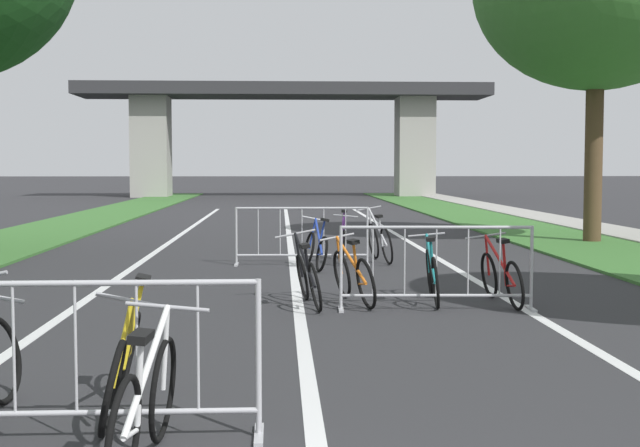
# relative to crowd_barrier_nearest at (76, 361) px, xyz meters

# --- Properties ---
(grass_verge_left) EXTENTS (2.79, 57.88, 0.05)m
(grass_verge_left) POSITION_rel_crowd_barrier_nearest_xyz_m (-4.96, 20.56, -0.50)
(grass_verge_left) COLOR #386B2D
(grass_verge_left) RESTS_ON ground
(grass_verge_right) EXTENTS (2.79, 57.88, 0.05)m
(grass_verge_right) POSITION_rel_crowd_barrier_nearest_xyz_m (8.07, 20.56, -0.50)
(grass_verge_right) COLOR #386B2D
(grass_verge_right) RESTS_ON ground
(sidewalk_path_right) EXTENTS (1.61, 57.88, 0.08)m
(sidewalk_path_right) POSITION_rel_crowd_barrier_nearest_xyz_m (10.26, 20.56, -0.48)
(sidewalk_path_right) COLOR #9E9B93
(sidewalk_path_right) RESTS_ON ground
(lane_stripe_center) EXTENTS (0.14, 33.48, 0.01)m
(lane_stripe_center) POSITION_rel_crowd_barrier_nearest_xyz_m (1.55, 13.62, -0.52)
(lane_stripe_center) COLOR silver
(lane_stripe_center) RESTS_ON ground
(lane_stripe_right_lane) EXTENTS (0.14, 33.48, 0.01)m
(lane_stripe_right_lane) POSITION_rel_crowd_barrier_nearest_xyz_m (4.37, 13.62, -0.52)
(lane_stripe_right_lane) COLOR silver
(lane_stripe_right_lane) RESTS_ON ground
(lane_stripe_left_lane) EXTENTS (0.14, 33.48, 0.01)m
(lane_stripe_left_lane) POSITION_rel_crowd_barrier_nearest_xyz_m (-1.26, 13.62, -0.52)
(lane_stripe_left_lane) COLOR silver
(lane_stripe_left_lane) RESTS_ON ground
(overpass_bridge) EXTENTS (23.66, 4.24, 6.50)m
(overpass_bridge) POSITION_rel_crowd_barrier_nearest_xyz_m (1.55, 44.71, 4.16)
(overpass_bridge) COLOR #2D2D30
(overpass_bridge) RESTS_ON ground
(crowd_barrier_nearest) EXTENTS (2.43, 0.45, 1.05)m
(crowd_barrier_nearest) POSITION_rel_crowd_barrier_nearest_xyz_m (0.00, 0.00, 0.00)
(crowd_barrier_nearest) COLOR #ADADB2
(crowd_barrier_nearest) RESTS_ON ground
(crowd_barrier_second) EXTENTS (2.44, 0.54, 1.05)m
(crowd_barrier_second) POSITION_rel_crowd_barrier_nearest_xyz_m (3.26, 4.94, 0.00)
(crowd_barrier_second) COLOR #ADADB2
(crowd_barrier_second) RESTS_ON ground
(crowd_barrier_third) EXTENTS (2.43, 0.49, 1.05)m
(crowd_barrier_third) POSITION_rel_crowd_barrier_nearest_xyz_m (1.72, 9.88, 0.00)
(crowd_barrier_third) COLOR #ADADB2
(crowd_barrier_third) RESTS_ON ground
(bicycle_teal_0) EXTENTS (0.50, 1.72, 0.89)m
(bicycle_teal_0) POSITION_rel_crowd_barrier_nearest_xyz_m (3.31, 5.52, -0.15)
(bicycle_teal_0) COLOR black
(bicycle_teal_0) RESTS_ON ground
(bicycle_orange_1) EXTENTS (0.69, 1.66, 0.89)m
(bicycle_orange_1) POSITION_rel_crowd_barrier_nearest_xyz_m (2.27, 5.48, -0.16)
(bicycle_orange_1) COLOR black
(bicycle_orange_1) RESTS_ON ground
(bicycle_red_2) EXTENTS (0.56, 1.66, 0.90)m
(bicycle_red_2) POSITION_rel_crowd_barrier_nearest_xyz_m (4.17, 5.34, -0.16)
(bicycle_red_2) COLOR black
(bicycle_red_2) RESTS_ON ground
(bicycle_silver_3) EXTENTS (0.60, 1.68, 1.03)m
(bicycle_silver_3) POSITION_rel_crowd_barrier_nearest_xyz_m (3.17, 10.33, -0.13)
(bicycle_silver_3) COLOR black
(bicycle_silver_3) RESTS_ON ground
(bicycle_black_5) EXTENTS (0.61, 1.60, 0.95)m
(bicycle_black_5) POSITION_rel_crowd_barrier_nearest_xyz_m (1.68, 5.30, -0.16)
(bicycle_black_5) COLOR black
(bicycle_black_5) RESTS_ON ground
(bicycle_blue_6) EXTENTS (0.50, 1.61, 0.90)m
(bicycle_blue_6) POSITION_rel_crowd_barrier_nearest_xyz_m (1.94, 9.30, -0.17)
(bicycle_blue_6) COLOR black
(bicycle_blue_6) RESTS_ON ground
(bicycle_purple_7) EXTENTS (0.45, 1.73, 0.96)m
(bicycle_purple_7) POSITION_rel_crowd_barrier_nearest_xyz_m (2.48, 10.44, -0.16)
(bicycle_purple_7) COLOR black
(bicycle_purple_7) RESTS_ON ground
(bicycle_yellow_8) EXTENTS (0.55, 1.75, 0.97)m
(bicycle_yellow_8) POSITION_rel_crowd_barrier_nearest_xyz_m (0.19, 0.61, -0.15)
(bicycle_yellow_8) COLOR black
(bicycle_yellow_8) RESTS_ON ground
(bicycle_white_9) EXTENTS (0.54, 1.70, 0.93)m
(bicycle_white_9) POSITION_rel_crowd_barrier_nearest_xyz_m (0.53, -0.56, -0.14)
(bicycle_white_9) COLOR black
(bicycle_white_9) RESTS_ON ground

